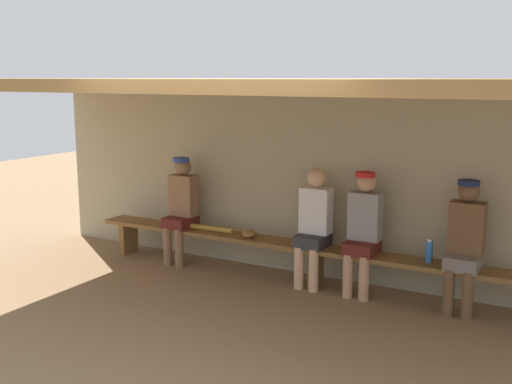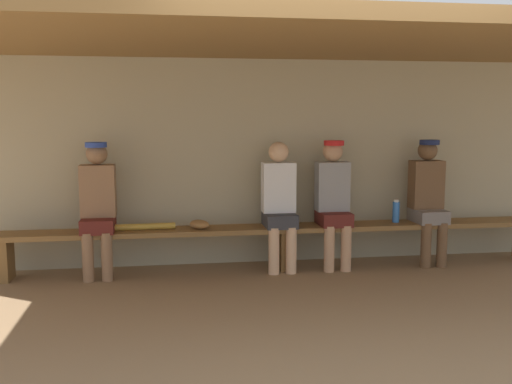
{
  "view_description": "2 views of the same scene",
  "coord_description": "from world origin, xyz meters",
  "px_view_note": "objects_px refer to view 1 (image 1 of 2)",
  "views": [
    {
      "loc": [
        2.7,
        -4.6,
        2.33
      ],
      "look_at": [
        -0.72,
        1.45,
        1.03
      ],
      "focal_mm": 43.15,
      "sensor_mm": 36.0,
      "label": 1
    },
    {
      "loc": [
        -1.18,
        -4.31,
        1.61
      ],
      "look_at": [
        -0.35,
        1.09,
        0.88
      ],
      "focal_mm": 40.82,
      "sensor_mm": 36.0,
      "label": 2
    }
  ],
  "objects_px": {
    "player_in_blue": "(181,205)",
    "baseball_bat": "(206,228)",
    "baseball_glove_dark_brown": "(249,233)",
    "bench": "(316,253)",
    "player_middle": "(314,223)",
    "player_rightmost": "(363,227)",
    "water_bottle_blue": "(429,251)",
    "player_near_post": "(465,240)"
  },
  "relations": [
    {
      "from": "player_in_blue",
      "to": "baseball_bat",
      "type": "height_order",
      "value": "player_in_blue"
    },
    {
      "from": "player_in_blue",
      "to": "baseball_glove_dark_brown",
      "type": "distance_m",
      "value": 1.03
    },
    {
      "from": "baseball_bat",
      "to": "player_in_blue",
      "type": "bearing_deg",
      "value": 177.44
    },
    {
      "from": "bench",
      "to": "baseball_bat",
      "type": "distance_m",
      "value": 1.49
    },
    {
      "from": "bench",
      "to": "player_middle",
      "type": "relative_size",
      "value": 4.49
    },
    {
      "from": "player_middle",
      "to": "baseball_glove_dark_brown",
      "type": "xyz_separation_m",
      "value": [
        -0.83,
        -0.02,
        -0.22
      ]
    },
    {
      "from": "player_rightmost",
      "to": "bench",
      "type": "bearing_deg",
      "value": -179.63
    },
    {
      "from": "player_rightmost",
      "to": "baseball_bat",
      "type": "relative_size",
      "value": 1.77
    },
    {
      "from": "player_middle",
      "to": "water_bottle_blue",
      "type": "relative_size",
      "value": 5.46
    },
    {
      "from": "player_rightmost",
      "to": "water_bottle_blue",
      "type": "height_order",
      "value": "player_rightmost"
    },
    {
      "from": "player_near_post",
      "to": "baseball_glove_dark_brown",
      "type": "relative_size",
      "value": 5.6
    },
    {
      "from": "water_bottle_blue",
      "to": "baseball_glove_dark_brown",
      "type": "distance_m",
      "value": 2.12
    },
    {
      "from": "player_middle",
      "to": "baseball_bat",
      "type": "bearing_deg",
      "value": -179.88
    },
    {
      "from": "player_near_post",
      "to": "player_in_blue",
      "type": "bearing_deg",
      "value": 180.0
    },
    {
      "from": "player_rightmost",
      "to": "baseball_glove_dark_brown",
      "type": "distance_m",
      "value": 1.43
    },
    {
      "from": "player_in_blue",
      "to": "bench",
      "type": "bearing_deg",
      "value": -0.11
    },
    {
      "from": "player_in_blue",
      "to": "baseball_bat",
      "type": "distance_m",
      "value": 0.45
    },
    {
      "from": "player_middle",
      "to": "water_bottle_blue",
      "type": "bearing_deg",
      "value": 1.08
    },
    {
      "from": "bench",
      "to": "player_middle",
      "type": "bearing_deg",
      "value": 174.93
    },
    {
      "from": "water_bottle_blue",
      "to": "baseball_bat",
      "type": "distance_m",
      "value": 2.74
    },
    {
      "from": "baseball_glove_dark_brown",
      "to": "water_bottle_blue",
      "type": "bearing_deg",
      "value": -122.21
    },
    {
      "from": "player_near_post",
      "to": "player_in_blue",
      "type": "relative_size",
      "value": 1.0
    },
    {
      "from": "baseball_glove_dark_brown",
      "to": "player_middle",
      "type": "bearing_deg",
      "value": -122.11
    },
    {
      "from": "player_near_post",
      "to": "player_middle",
      "type": "xyz_separation_m",
      "value": [
        -1.64,
        -0.0,
        -0.02
      ]
    },
    {
      "from": "bench",
      "to": "player_in_blue",
      "type": "xyz_separation_m",
      "value": [
        -1.87,
        0.0,
        0.36
      ]
    },
    {
      "from": "player_in_blue",
      "to": "water_bottle_blue",
      "type": "xyz_separation_m",
      "value": [
        3.12,
        0.02,
        -0.17
      ]
    },
    {
      "from": "player_in_blue",
      "to": "baseball_glove_dark_brown",
      "type": "relative_size",
      "value": 5.6
    },
    {
      "from": "bench",
      "to": "player_in_blue",
      "type": "bearing_deg",
      "value": 179.89
    },
    {
      "from": "water_bottle_blue",
      "to": "baseball_bat",
      "type": "height_order",
      "value": "water_bottle_blue"
    },
    {
      "from": "baseball_glove_dark_brown",
      "to": "player_near_post",
      "type": "bearing_deg",
      "value": -122.92
    },
    {
      "from": "player_middle",
      "to": "bench",
      "type": "bearing_deg",
      "value": -5.07
    },
    {
      "from": "player_in_blue",
      "to": "water_bottle_blue",
      "type": "distance_m",
      "value": 3.12
    },
    {
      "from": "player_near_post",
      "to": "baseball_bat",
      "type": "xyz_separation_m",
      "value": [
        -3.09,
        -0.0,
        -0.25
      ]
    },
    {
      "from": "player_rightmost",
      "to": "player_middle",
      "type": "bearing_deg",
      "value": -179.95
    },
    {
      "from": "water_bottle_blue",
      "to": "baseball_glove_dark_brown",
      "type": "relative_size",
      "value": 1.02
    },
    {
      "from": "player_in_blue",
      "to": "player_rightmost",
      "type": "height_order",
      "value": "same"
    },
    {
      "from": "player_middle",
      "to": "baseball_bat",
      "type": "xyz_separation_m",
      "value": [
        -1.46,
        -0.0,
        -0.24
      ]
    },
    {
      "from": "player_middle",
      "to": "player_rightmost",
      "type": "xyz_separation_m",
      "value": [
        0.58,
        0.0,
        0.02
      ]
    },
    {
      "from": "baseball_glove_dark_brown",
      "to": "bench",
      "type": "bearing_deg",
      "value": -122.36
    },
    {
      "from": "player_near_post",
      "to": "water_bottle_blue",
      "type": "bearing_deg",
      "value": 176.1
    },
    {
      "from": "player_middle",
      "to": "player_rightmost",
      "type": "bearing_deg",
      "value": 0.05
    },
    {
      "from": "player_middle",
      "to": "player_rightmost",
      "type": "distance_m",
      "value": 0.58
    }
  ]
}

